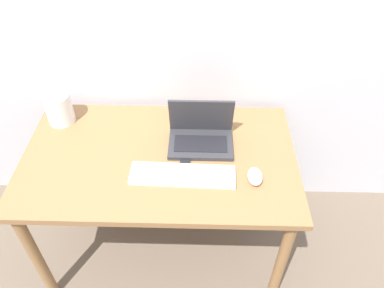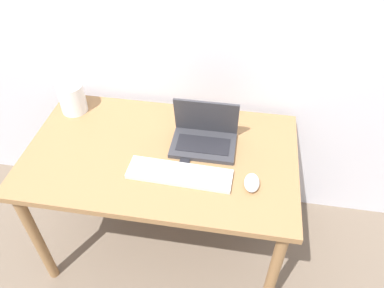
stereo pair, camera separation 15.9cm
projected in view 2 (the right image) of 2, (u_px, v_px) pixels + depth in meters
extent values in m
cube|color=olive|center=(161.00, 155.00, 1.71)|extent=(1.23, 0.73, 0.03)
cylinder|color=olive|center=(37.00, 239.00, 1.79)|extent=(0.05, 0.05, 0.68)
cylinder|color=olive|center=(273.00, 274.00, 1.66)|extent=(0.05, 0.05, 0.68)
cylinder|color=olive|center=(84.00, 150.00, 2.24)|extent=(0.05, 0.05, 0.68)
cylinder|color=olive|center=(274.00, 173.00, 2.11)|extent=(0.05, 0.05, 0.68)
cube|color=#333338|center=(203.00, 145.00, 1.72)|extent=(0.29, 0.20, 0.02)
cube|color=black|center=(203.00, 145.00, 1.70)|extent=(0.24, 0.11, 0.00)
cube|color=#333338|center=(206.00, 117.00, 1.70)|extent=(0.29, 0.05, 0.20)
cube|color=black|center=(207.00, 115.00, 1.70)|extent=(0.26, 0.04, 0.17)
cube|color=silver|center=(180.00, 174.00, 1.59)|extent=(0.45, 0.14, 0.02)
cube|color=#B2B2B2|center=(180.00, 172.00, 1.58)|extent=(0.41, 0.11, 0.00)
ellipsoid|color=silver|center=(252.00, 183.00, 1.54)|extent=(0.06, 0.10, 0.04)
cylinder|color=white|center=(72.00, 98.00, 1.87)|extent=(0.13, 0.13, 0.15)
cone|color=white|center=(67.00, 80.00, 1.80)|extent=(0.12, 0.12, 0.07)
cube|color=black|center=(185.00, 161.00, 1.65)|extent=(0.04, 0.06, 0.01)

